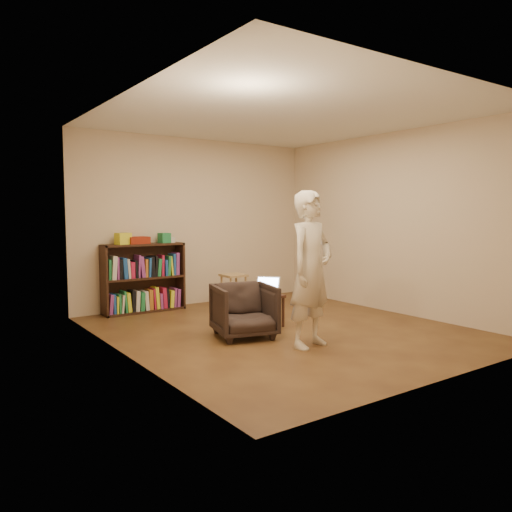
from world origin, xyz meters
TOP-DOWN VIEW (x-y plane):
  - floor at (0.00, 0.00)m, footprint 4.50×4.50m
  - ceiling at (0.00, 0.00)m, footprint 4.50×4.50m
  - wall_back at (0.00, 2.25)m, footprint 4.00×0.00m
  - wall_left at (-2.00, 0.00)m, footprint 0.00×4.50m
  - wall_right at (2.00, 0.00)m, footprint 0.00×4.50m
  - bookshelf at (-0.97, 2.09)m, footprint 1.20×0.30m
  - box_yellow at (-1.27, 2.07)m, footprint 0.23×0.19m
  - red_cloth at (-1.05, 2.09)m, footprint 0.32×0.24m
  - box_green at (-0.63, 2.09)m, footprint 0.16×0.16m
  - box_white at (-0.53, 2.08)m, footprint 0.10×0.10m
  - stool at (0.35, 1.71)m, footprint 0.34×0.34m
  - armchair at (-0.59, -0.00)m, footprint 0.82×0.83m
  - side_table at (-0.07, 0.32)m, footprint 0.40×0.40m
  - laptop at (-0.04, 0.33)m, footprint 0.45×0.44m
  - person at (-0.23, -0.75)m, footprint 0.69×0.53m

SIDE VIEW (x-z plane):
  - floor at x=0.00m, z-range 0.00..0.00m
  - armchair at x=-0.59m, z-range 0.00..0.62m
  - side_table at x=-0.07m, z-range 0.14..0.54m
  - stool at x=0.35m, z-range 0.15..0.65m
  - bookshelf at x=-0.97m, z-range -0.06..0.94m
  - laptop at x=-0.04m, z-range 0.35..0.57m
  - person at x=-0.23m, z-range 0.00..1.69m
  - box_white at x=-0.53m, z-range 1.00..1.08m
  - red_cloth at x=-1.05m, z-range 1.00..1.10m
  - box_green at x=-0.63m, z-range 1.00..1.15m
  - box_yellow at x=-1.27m, z-range 1.00..1.16m
  - wall_back at x=0.00m, z-range -0.70..3.30m
  - wall_left at x=-2.00m, z-range -0.95..3.55m
  - wall_right at x=2.00m, z-range -0.95..3.55m
  - ceiling at x=0.00m, z-range 2.60..2.60m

